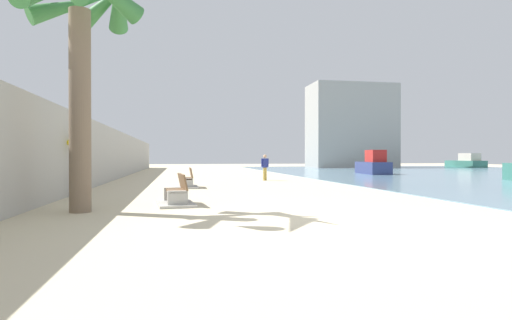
{
  "coord_description": "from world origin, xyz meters",
  "views": [
    {
      "loc": [
        -2.97,
        -9.39,
        1.51
      ],
      "look_at": [
        1.68,
        15.42,
        1.32
      ],
      "focal_mm": 28.84,
      "sensor_mm": 36.0,
      "label": 1
    }
  ],
  "objects_px": {
    "boat_distant": "(466,162)",
    "pedestrian_sign": "(78,156)",
    "palm_tree": "(81,28)",
    "person_walking": "(265,165)",
    "bench_far": "(187,183)",
    "bench_near": "(176,197)",
    "boat_far_right": "(373,165)"
  },
  "relations": [
    {
      "from": "palm_tree",
      "to": "bench_near",
      "type": "relative_size",
      "value": 3.15
    },
    {
      "from": "bench_far",
      "to": "pedestrian_sign",
      "type": "bearing_deg",
      "value": -135.15
    },
    {
      "from": "palm_tree",
      "to": "boat_distant",
      "type": "relative_size",
      "value": 0.92
    },
    {
      "from": "palm_tree",
      "to": "person_walking",
      "type": "height_order",
      "value": "palm_tree"
    },
    {
      "from": "bench_near",
      "to": "bench_far",
      "type": "xyz_separation_m",
      "value": [
        0.47,
        7.29,
        0.0
      ]
    },
    {
      "from": "boat_distant",
      "to": "pedestrian_sign",
      "type": "distance_m",
      "value": 57.14
    },
    {
      "from": "person_walking",
      "to": "pedestrian_sign",
      "type": "relative_size",
      "value": 0.67
    },
    {
      "from": "person_walking",
      "to": "boat_distant",
      "type": "height_order",
      "value": "boat_distant"
    },
    {
      "from": "bench_near",
      "to": "boat_distant",
      "type": "xyz_separation_m",
      "value": [
        40.68,
        39.22,
        0.54
      ]
    },
    {
      "from": "boat_far_right",
      "to": "palm_tree",
      "type": "bearing_deg",
      "value": -132.19
    },
    {
      "from": "bench_far",
      "to": "boat_far_right",
      "type": "bearing_deg",
      "value": 37.99
    },
    {
      "from": "bench_far",
      "to": "person_walking",
      "type": "relative_size",
      "value": 1.27
    },
    {
      "from": "bench_near",
      "to": "bench_far",
      "type": "bearing_deg",
      "value": 86.29
    },
    {
      "from": "bench_near",
      "to": "boat_far_right",
      "type": "xyz_separation_m",
      "value": [
        16.7,
        19.96,
        0.57
      ]
    },
    {
      "from": "person_walking",
      "to": "boat_far_right",
      "type": "relative_size",
      "value": 0.33
    },
    {
      "from": "boat_distant",
      "to": "pedestrian_sign",
      "type": "xyz_separation_m",
      "value": [
        -44.34,
        -36.04,
        0.77
      ]
    },
    {
      "from": "bench_near",
      "to": "pedestrian_sign",
      "type": "height_order",
      "value": "pedestrian_sign"
    },
    {
      "from": "bench_near",
      "to": "boat_far_right",
      "type": "relative_size",
      "value": 0.44
    },
    {
      "from": "boat_distant",
      "to": "person_walking",
      "type": "bearing_deg",
      "value": -142.83
    },
    {
      "from": "bench_near",
      "to": "palm_tree",
      "type": "bearing_deg",
      "value": -153.57
    },
    {
      "from": "person_walking",
      "to": "bench_near",
      "type": "bearing_deg",
      "value": -113.7
    },
    {
      "from": "bench_near",
      "to": "boat_far_right",
      "type": "height_order",
      "value": "boat_far_right"
    },
    {
      "from": "boat_distant",
      "to": "boat_far_right",
      "type": "distance_m",
      "value": 30.75
    },
    {
      "from": "bench_far",
      "to": "boat_distant",
      "type": "distance_m",
      "value": 51.34
    },
    {
      "from": "person_walking",
      "to": "pedestrian_sign",
      "type": "bearing_deg",
      "value": -134.39
    },
    {
      "from": "boat_far_right",
      "to": "boat_distant",
      "type": "bearing_deg",
      "value": 38.76
    },
    {
      "from": "palm_tree",
      "to": "bench_far",
      "type": "relative_size",
      "value": 3.29
    },
    {
      "from": "bench_far",
      "to": "bench_near",
      "type": "bearing_deg",
      "value": -93.71
    },
    {
      "from": "palm_tree",
      "to": "boat_far_right",
      "type": "relative_size",
      "value": 1.39
    },
    {
      "from": "bench_far",
      "to": "pedestrian_sign",
      "type": "xyz_separation_m",
      "value": [
        -4.14,
        -4.12,
        1.31
      ]
    },
    {
      "from": "bench_far",
      "to": "boat_distant",
      "type": "bearing_deg",
      "value": 38.45
    },
    {
      "from": "palm_tree",
      "to": "pedestrian_sign",
      "type": "distance_m",
      "value": 5.77
    }
  ]
}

